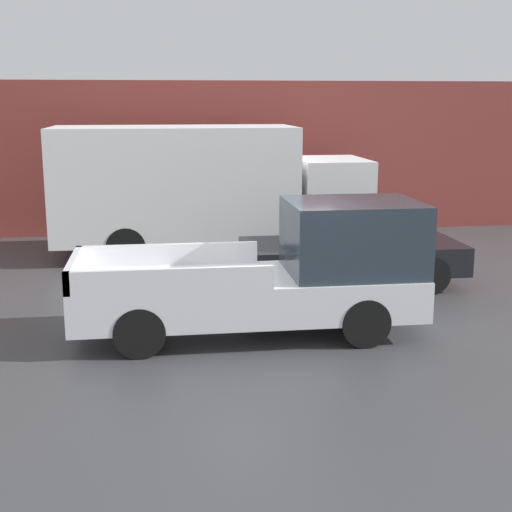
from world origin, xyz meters
name	(u,v)px	position (x,y,z in m)	size (l,w,h in m)	color
ground_plane	(271,331)	(0.00, 0.00, 0.00)	(60.00, 60.00, 0.00)	#3D3D3F
building_wall	(221,158)	(0.00, 9.05, 2.12)	(28.00, 0.15, 4.25)	brown
pickup_truck	(283,274)	(0.17, -0.11, 0.99)	(5.52, 1.93, 2.14)	silver
car	(353,249)	(2.12, 2.67, 0.77)	(4.40, 1.92, 1.47)	black
delivery_truck	(201,186)	(-0.74, 6.17, 1.68)	(7.56, 2.50, 3.11)	white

